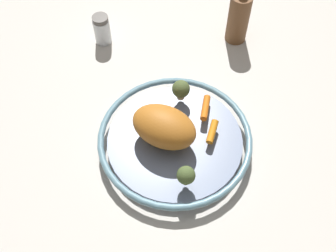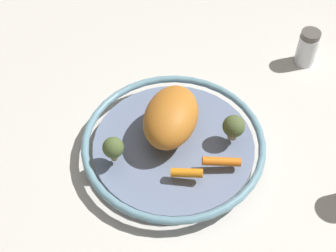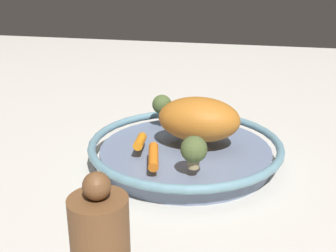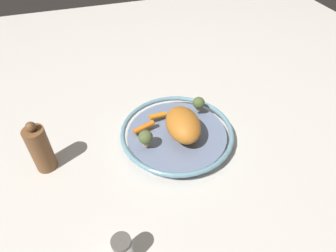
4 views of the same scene
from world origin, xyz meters
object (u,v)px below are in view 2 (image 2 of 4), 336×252
object	(u,v)px
baby_carrot_right	(187,173)
baby_carrot_left	(221,162)
roast_chicken_piece	(171,117)
salt_shaker	(307,48)
broccoli_floret_small	(113,148)
serving_bowl	(174,146)
broccoli_floret_edge	(234,127)

from	to	relation	value
baby_carrot_right	baby_carrot_left	size ratio (longest dim) A/B	0.81
roast_chicken_piece	salt_shaker	size ratio (longest dim) A/B	1.70
broccoli_floret_small	baby_carrot_left	bearing A→B (deg)	99.14
serving_bowl	baby_carrot_right	xyz separation A→B (m)	(0.07, 0.04, 0.03)
baby_carrot_left	broccoli_floret_small	bearing A→B (deg)	-80.86
broccoli_floret_edge	salt_shaker	xyz separation A→B (m)	(-0.27, 0.12, -0.03)
baby_carrot_right	broccoli_floret_small	size ratio (longest dim) A/B	1.08
roast_chicken_piece	broccoli_floret_edge	xyz separation A→B (m)	(-0.01, 0.11, -0.01)
roast_chicken_piece	broccoli_floret_edge	bearing A→B (deg)	94.92
serving_bowl	broccoli_floret_small	world-z (taller)	broccoli_floret_small
roast_chicken_piece	salt_shaker	bearing A→B (deg)	140.66
serving_bowl	baby_carrot_right	world-z (taller)	baby_carrot_right
broccoli_floret_small	broccoli_floret_edge	xyz separation A→B (m)	(-0.09, 0.19, -0.00)
serving_bowl	roast_chicken_piece	bearing A→B (deg)	-154.99
broccoli_floret_small	broccoli_floret_edge	bearing A→B (deg)	115.82
broccoli_floret_edge	baby_carrot_right	bearing A→B (deg)	-32.14
roast_chicken_piece	baby_carrot_left	bearing A→B (deg)	61.80
serving_bowl	salt_shaker	xyz separation A→B (m)	(-0.30, 0.22, 0.02)
roast_chicken_piece	broccoli_floret_small	distance (m)	0.12
serving_bowl	baby_carrot_right	distance (m)	0.08
serving_bowl	baby_carrot_left	xyz separation A→B (m)	(0.03, 0.09, 0.03)
baby_carrot_left	broccoli_floret_small	distance (m)	0.19
broccoli_floret_small	roast_chicken_piece	bearing A→B (deg)	135.70
serving_bowl	salt_shaker	size ratio (longest dim) A/B	4.05
roast_chicken_piece	salt_shaker	world-z (taller)	roast_chicken_piece
serving_bowl	baby_carrot_left	world-z (taller)	baby_carrot_left
serving_bowl	salt_shaker	bearing A→B (deg)	143.84
serving_bowl	broccoli_floret_edge	world-z (taller)	broccoli_floret_edge
serving_bowl	broccoli_floret_edge	bearing A→B (deg)	106.70
roast_chicken_piece	baby_carrot_right	size ratio (longest dim) A/B	2.59
baby_carrot_right	salt_shaker	distance (m)	0.42
roast_chicken_piece	baby_carrot_left	distance (m)	0.12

